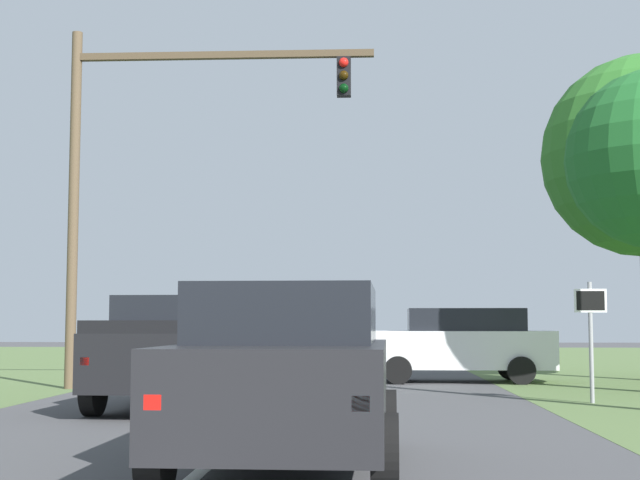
{
  "coord_description": "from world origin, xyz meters",
  "views": [
    {
      "loc": [
        1.69,
        -3.85,
        1.48
      ],
      "look_at": [
        0.69,
        15.47,
        3.19
      ],
      "focal_mm": 52.97,
      "sensor_mm": 36.0,
      "label": 1
    }
  ],
  "objects_px": {
    "pickup_truck_lead": "(176,351)",
    "traffic_light": "(148,153)",
    "keep_moving_sign": "(591,325)",
    "red_suv_near": "(288,372)",
    "crossing_suv_far": "(458,343)"
  },
  "relations": [
    {
      "from": "keep_moving_sign",
      "to": "crossing_suv_far",
      "type": "xyz_separation_m",
      "value": [
        -1.88,
        6.25,
        -0.48
      ]
    },
    {
      "from": "red_suv_near",
      "to": "crossing_suv_far",
      "type": "height_order",
      "value": "red_suv_near"
    },
    {
      "from": "keep_moving_sign",
      "to": "red_suv_near",
      "type": "bearing_deg",
      "value": -121.03
    },
    {
      "from": "red_suv_near",
      "to": "pickup_truck_lead",
      "type": "xyz_separation_m",
      "value": [
        -2.53,
        6.7,
        0.01
      ]
    },
    {
      "from": "pickup_truck_lead",
      "to": "traffic_light",
      "type": "distance_m",
      "value": 6.73
    },
    {
      "from": "pickup_truck_lead",
      "to": "crossing_suv_far",
      "type": "height_order",
      "value": "pickup_truck_lead"
    },
    {
      "from": "red_suv_near",
      "to": "crossing_suv_far",
      "type": "relative_size",
      "value": 0.95
    },
    {
      "from": "red_suv_near",
      "to": "pickup_truck_lead",
      "type": "relative_size",
      "value": 0.92
    },
    {
      "from": "red_suv_near",
      "to": "keep_moving_sign",
      "type": "bearing_deg",
      "value": 58.97
    },
    {
      "from": "pickup_truck_lead",
      "to": "traffic_light",
      "type": "relative_size",
      "value": 0.6
    },
    {
      "from": "red_suv_near",
      "to": "keep_moving_sign",
      "type": "distance_m",
      "value": 9.62
    },
    {
      "from": "traffic_light",
      "to": "pickup_truck_lead",
      "type": "bearing_deg",
      "value": -70.6
    },
    {
      "from": "red_suv_near",
      "to": "pickup_truck_lead",
      "type": "distance_m",
      "value": 7.17
    },
    {
      "from": "keep_moving_sign",
      "to": "pickup_truck_lead",
      "type": "bearing_deg",
      "value": -168.43
    },
    {
      "from": "traffic_light",
      "to": "crossing_suv_far",
      "type": "bearing_deg",
      "value": 22.13
    }
  ]
}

